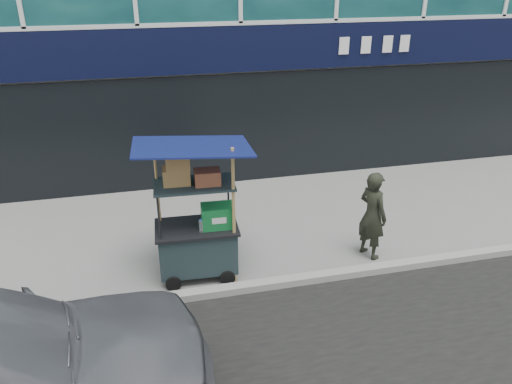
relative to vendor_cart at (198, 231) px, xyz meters
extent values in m
plane|color=slate|center=(1.44, -0.40, -0.78)|extent=(80.00, 80.00, 0.00)
cube|color=gray|center=(1.44, -0.60, -0.72)|extent=(80.00, 0.18, 0.12)
cube|color=black|center=(1.44, 3.46, 2.12)|extent=(15.68, 0.06, 0.90)
cube|color=black|center=(1.44, 3.50, 0.42)|extent=(15.68, 0.04, 2.40)
cube|color=#18262A|center=(-0.02, 0.01, -0.30)|extent=(1.20, 0.74, 0.68)
cylinder|color=black|center=(-0.44, -0.33, -0.67)|extent=(0.24, 0.06, 0.23)
cylinder|color=black|center=(0.37, -0.37, -0.67)|extent=(0.24, 0.06, 0.23)
cube|color=black|center=(-0.02, 0.01, 0.06)|extent=(1.28, 0.82, 0.04)
cylinder|color=black|center=(-0.56, -0.26, 0.41)|extent=(0.03, 0.03, 0.73)
cylinder|color=black|center=(0.50, -0.31, 0.41)|extent=(0.03, 0.03, 0.73)
cylinder|color=black|center=(-0.54, 0.32, 0.41)|extent=(0.03, 0.03, 0.73)
cylinder|color=black|center=(0.53, 0.27, 0.41)|extent=(0.03, 0.03, 0.73)
cube|color=#18262A|center=(-0.02, 0.01, 0.77)|extent=(1.20, 0.74, 0.03)
cylinder|color=#A08048|center=(0.50, -0.31, 0.31)|extent=(0.05, 0.05, 2.19)
cylinder|color=#A08048|center=(-0.54, 0.32, 0.26)|extent=(0.04, 0.04, 2.09)
cube|color=#0D144B|center=(-0.02, 0.01, 1.35)|extent=(1.70, 1.24, 0.19)
cube|color=#0E5B26|center=(0.31, -0.06, 0.25)|extent=(0.50, 0.36, 0.34)
cylinder|color=silver|center=(0.03, -0.19, 0.18)|extent=(0.07, 0.07, 0.19)
cylinder|color=blue|center=(0.03, -0.19, 0.29)|extent=(0.03, 0.03, 0.02)
cube|color=brown|center=(-0.26, 0.07, 0.91)|extent=(0.40, 0.31, 0.24)
cube|color=#8B5F3C|center=(0.17, -0.05, 0.89)|extent=(0.38, 0.29, 0.21)
cube|color=brown|center=(-0.23, 0.05, 1.13)|extent=(0.35, 0.27, 0.19)
imported|color=black|center=(2.84, -0.08, -0.03)|extent=(0.53, 0.64, 1.50)
camera|label=1|loc=(-0.69, -6.65, 3.70)|focal=35.00mm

